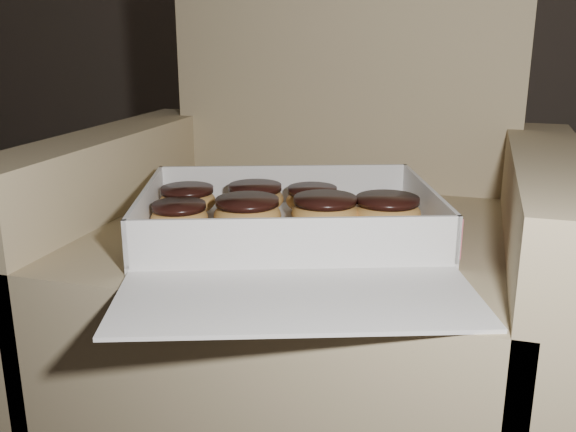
# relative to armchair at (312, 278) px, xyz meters

# --- Properties ---
(armchair) EXTENTS (0.82, 0.69, 0.86)m
(armchair) POSITION_rel_armchair_xyz_m (0.00, 0.00, 0.00)
(armchair) COLOR tan
(armchair) RESTS_ON floor
(bakery_box) EXTENTS (0.56, 0.61, 0.07)m
(bakery_box) POSITION_rel_armchair_xyz_m (0.01, -0.15, 0.13)
(bakery_box) COLOR white
(bakery_box) RESTS_ON armchair
(donut_a) EXTENTS (0.10, 0.10, 0.05)m
(donut_a) POSITION_rel_armchair_xyz_m (0.13, -0.07, 0.15)
(donut_a) COLOR #EAAA52
(donut_a) RESTS_ON bakery_box
(donut_b) EXTENTS (0.09, 0.09, 0.05)m
(donut_b) POSITION_rel_armchair_xyz_m (-0.19, -0.08, 0.15)
(donut_b) COLOR #EAAA52
(donut_b) RESTS_ON bakery_box
(donut_c) EXTENTS (0.10, 0.10, 0.05)m
(donut_c) POSITION_rel_armchair_xyz_m (-0.07, -0.13, 0.15)
(donut_c) COLOR #EAAA52
(donut_c) RESTS_ON bakery_box
(donut_d) EXTENTS (0.10, 0.10, 0.05)m
(donut_d) POSITION_rel_armchair_xyz_m (0.04, -0.09, 0.15)
(donut_d) COLOR #EAAA52
(donut_d) RESTS_ON bakery_box
(donut_e) EXTENTS (0.09, 0.09, 0.04)m
(donut_e) POSITION_rel_armchair_xyz_m (-0.16, -0.16, 0.14)
(donut_e) COLOR #EAAA52
(donut_e) RESTS_ON bakery_box
(donut_f) EXTENTS (0.09, 0.09, 0.05)m
(donut_f) POSITION_rel_armchair_xyz_m (-0.09, -0.04, 0.15)
(donut_f) COLOR #EAAA52
(donut_f) RESTS_ON bakery_box
(donut_g) EXTENTS (0.09, 0.09, 0.04)m
(donut_g) POSITION_rel_armchair_xyz_m (0.00, -0.01, 0.15)
(donut_g) COLOR #EAAA52
(donut_g) RESTS_ON bakery_box
(crumb_a) EXTENTS (0.01, 0.01, 0.00)m
(crumb_a) POSITION_rel_armchair_xyz_m (-0.02, -0.16, 0.12)
(crumb_a) COLOR black
(crumb_a) RESTS_ON bakery_box
(crumb_b) EXTENTS (0.01, 0.01, 0.00)m
(crumb_b) POSITION_rel_armchair_xyz_m (0.03, -0.13, 0.12)
(crumb_b) COLOR black
(crumb_b) RESTS_ON bakery_box
(crumb_c) EXTENTS (0.01, 0.01, 0.00)m
(crumb_c) POSITION_rel_armchair_xyz_m (-0.13, -0.29, 0.12)
(crumb_c) COLOR black
(crumb_c) RESTS_ON bakery_box
(crumb_d) EXTENTS (0.01, 0.01, 0.00)m
(crumb_d) POSITION_rel_armchair_xyz_m (-0.12, -0.30, 0.12)
(crumb_d) COLOR black
(crumb_d) RESTS_ON bakery_box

